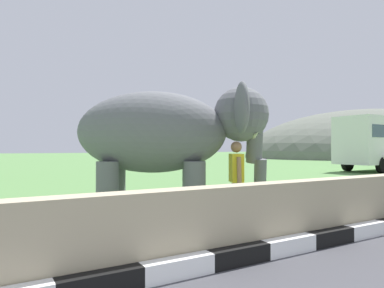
# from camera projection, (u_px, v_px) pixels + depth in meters

# --- Properties ---
(barrier_parapet) EXTENTS (28.00, 0.36, 1.00)m
(barrier_parapet) POSITION_uv_depth(u_px,v_px,m) (231.00, 221.00, 4.74)
(barrier_parapet) COLOR tan
(barrier_parapet) RESTS_ON ground_plane
(elephant) EXTENTS (3.98, 3.37, 2.81)m
(elephant) POSITION_uv_depth(u_px,v_px,m) (170.00, 134.00, 7.19)
(elephant) COLOR slate
(elephant) RESTS_ON ground_plane
(person_handler) EXTENTS (0.39, 0.63, 1.66)m
(person_handler) POSITION_uv_depth(u_px,v_px,m) (236.00, 177.00, 7.03)
(person_handler) COLOR navy
(person_handler) RESTS_ON ground_plane
(hill_east) EXTENTS (46.07, 36.85, 15.90)m
(hill_east) POSITION_uv_depth(u_px,v_px,m) (372.00, 157.00, 58.22)
(hill_east) COLOR #61665B
(hill_east) RESTS_ON ground_plane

